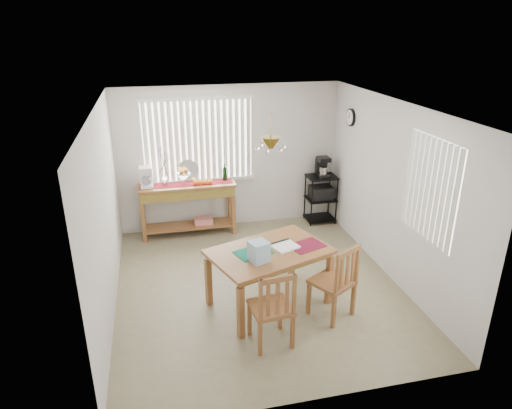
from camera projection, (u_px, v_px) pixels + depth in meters
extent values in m
cube|color=gray|center=(258.00, 285.00, 6.68)|extent=(4.00, 4.50, 0.01)
cube|color=silver|center=(229.00, 157.00, 8.27)|extent=(4.00, 0.10, 2.60)
cube|color=silver|center=(316.00, 295.00, 4.11)|extent=(4.00, 0.10, 2.60)
cube|color=silver|center=(100.00, 216.00, 5.76)|extent=(0.10, 4.50, 2.60)
cube|color=silver|center=(395.00, 191.00, 6.62)|extent=(0.10, 4.50, 2.60)
cube|color=white|center=(258.00, 102.00, 5.69)|extent=(4.00, 4.50, 0.10)
cube|color=white|center=(198.00, 141.00, 7.97)|extent=(1.90, 0.01, 1.40)
cube|color=white|center=(146.00, 144.00, 7.78)|extent=(0.07, 0.03, 1.40)
cube|color=white|center=(152.00, 143.00, 7.80)|extent=(0.07, 0.03, 1.40)
cube|color=white|center=(158.00, 143.00, 7.82)|extent=(0.07, 0.03, 1.40)
cube|color=white|center=(165.00, 143.00, 7.85)|extent=(0.07, 0.03, 1.40)
cube|color=white|center=(171.00, 142.00, 7.87)|extent=(0.07, 0.03, 1.40)
cube|color=white|center=(177.00, 142.00, 7.89)|extent=(0.07, 0.03, 1.40)
cube|color=white|center=(183.00, 142.00, 7.91)|extent=(0.07, 0.03, 1.40)
cube|color=white|center=(189.00, 141.00, 7.93)|extent=(0.07, 0.03, 1.40)
cube|color=white|center=(195.00, 141.00, 7.95)|extent=(0.07, 0.03, 1.40)
cube|color=white|center=(201.00, 141.00, 7.98)|extent=(0.07, 0.03, 1.40)
cube|color=white|center=(207.00, 140.00, 8.00)|extent=(0.07, 0.03, 1.40)
cube|color=white|center=(213.00, 140.00, 8.02)|extent=(0.07, 0.03, 1.40)
cube|color=white|center=(219.00, 140.00, 8.04)|extent=(0.07, 0.03, 1.40)
cube|color=white|center=(225.00, 139.00, 8.06)|extent=(0.07, 0.03, 1.40)
cube|color=white|center=(231.00, 139.00, 8.09)|extent=(0.07, 0.03, 1.40)
cube|color=white|center=(237.00, 139.00, 8.11)|extent=(0.07, 0.03, 1.40)
cube|color=white|center=(243.00, 138.00, 8.13)|extent=(0.07, 0.03, 1.40)
cube|color=white|center=(248.00, 138.00, 8.15)|extent=(0.07, 0.03, 1.40)
cube|color=white|center=(200.00, 181.00, 8.22)|extent=(1.98, 0.06, 0.06)
cube|color=white|center=(196.00, 99.00, 7.68)|extent=(1.98, 0.06, 0.06)
cube|color=white|center=(431.00, 189.00, 5.66)|extent=(0.01, 1.10, 1.30)
cube|color=white|center=(455.00, 204.00, 5.21)|extent=(0.03, 0.07, 1.30)
cube|color=white|center=(449.00, 201.00, 5.31)|extent=(0.03, 0.07, 1.30)
cube|color=white|center=(443.00, 197.00, 5.41)|extent=(0.03, 0.07, 1.30)
cube|color=white|center=(438.00, 194.00, 5.51)|extent=(0.03, 0.07, 1.30)
cube|color=white|center=(432.00, 191.00, 5.61)|extent=(0.03, 0.07, 1.30)
cube|color=white|center=(427.00, 188.00, 5.71)|extent=(0.03, 0.07, 1.30)
cube|color=white|center=(423.00, 185.00, 5.81)|extent=(0.03, 0.07, 1.30)
cube|color=white|center=(418.00, 182.00, 5.91)|extent=(0.03, 0.07, 1.30)
cube|color=white|center=(413.00, 180.00, 6.01)|extent=(0.03, 0.07, 1.30)
cube|color=white|center=(409.00, 177.00, 6.10)|extent=(0.03, 0.07, 1.30)
cylinder|color=black|center=(351.00, 117.00, 7.71)|extent=(0.04, 0.30, 0.30)
cylinder|color=white|center=(349.00, 117.00, 7.71)|extent=(0.01, 0.25, 0.25)
cylinder|color=olive|center=(271.00, 128.00, 5.35)|extent=(0.01, 0.01, 0.34)
cone|color=olive|center=(271.00, 143.00, 5.42)|extent=(0.24, 0.24, 0.14)
sphere|color=white|center=(284.00, 147.00, 5.47)|extent=(0.05, 0.05, 0.05)
sphere|color=white|center=(274.00, 144.00, 5.58)|extent=(0.05, 0.05, 0.05)
sphere|color=white|center=(261.00, 145.00, 5.55)|extent=(0.05, 0.05, 0.05)
sphere|color=white|center=(258.00, 148.00, 5.41)|extent=(0.05, 0.05, 0.05)
sphere|color=white|center=(267.00, 151.00, 5.30)|extent=(0.05, 0.05, 0.05)
sphere|color=white|center=(280.00, 150.00, 5.33)|extent=(0.05, 0.05, 0.05)
cube|color=#945D32|center=(187.00, 185.00, 7.96)|extent=(1.69, 0.47, 0.04)
cube|color=olive|center=(187.00, 192.00, 8.01)|extent=(1.62, 0.43, 0.17)
cube|color=#945D32|center=(143.00, 223.00, 7.84)|extent=(0.06, 0.06, 0.73)
cube|color=#945D32|center=(234.00, 215.00, 8.17)|extent=(0.06, 0.06, 0.73)
cube|color=#945D32|center=(143.00, 215.00, 8.18)|extent=(0.06, 0.06, 0.73)
cube|color=#945D32|center=(230.00, 207.00, 8.50)|extent=(0.06, 0.06, 0.73)
cube|color=#945D32|center=(189.00, 225.00, 8.25)|extent=(1.56, 0.41, 0.03)
cube|color=red|center=(204.00, 221.00, 8.28)|extent=(0.32, 0.23, 0.11)
cube|color=maroon|center=(187.00, 184.00, 7.95)|extent=(1.60, 0.26, 0.01)
cube|color=white|center=(147.00, 186.00, 7.80)|extent=(0.21, 0.25, 0.05)
cube|color=white|center=(146.00, 177.00, 7.83)|extent=(0.21, 0.08, 0.32)
cube|color=white|center=(145.00, 169.00, 7.67)|extent=(0.21, 0.23, 0.07)
cylinder|color=white|center=(147.00, 181.00, 7.74)|extent=(0.14, 0.14, 0.14)
cylinder|color=white|center=(184.00, 182.00, 7.90)|extent=(0.05, 0.05, 0.11)
cone|color=white|center=(183.00, 176.00, 7.87)|extent=(0.27, 0.27, 0.09)
sphere|color=#A83E16|center=(186.00, 171.00, 7.84)|extent=(0.08, 0.08, 0.08)
sphere|color=#A83E16|center=(181.00, 171.00, 7.87)|extent=(0.08, 0.08, 0.08)
sphere|color=#A83E16|center=(182.00, 172.00, 7.79)|extent=(0.08, 0.08, 0.08)
sphere|color=orange|center=(196.00, 183.00, 7.89)|extent=(0.08, 0.08, 0.08)
sphere|color=orange|center=(200.00, 182.00, 7.91)|extent=(0.08, 0.08, 0.08)
sphere|color=orange|center=(205.00, 182.00, 7.93)|extent=(0.08, 0.08, 0.08)
sphere|color=orange|center=(210.00, 182.00, 7.95)|extent=(0.08, 0.08, 0.08)
cylinder|color=silver|center=(188.00, 170.00, 8.07)|extent=(0.38, 0.09, 0.37)
cylinder|color=white|center=(165.00, 181.00, 7.90)|extent=(0.08, 0.08, 0.15)
cylinder|color=#4C3823|center=(163.00, 164.00, 7.78)|extent=(0.09, 0.04, 0.47)
cylinder|color=#4C3823|center=(163.00, 162.00, 7.77)|extent=(0.14, 0.06, 0.51)
cylinder|color=#4C3823|center=(164.00, 165.00, 7.79)|extent=(0.18, 0.08, 0.38)
cylinder|color=#4C3823|center=(163.00, 161.00, 7.76)|extent=(0.06, 0.03, 0.58)
cylinder|color=#4C3823|center=(164.00, 166.00, 7.80)|extent=(0.23, 0.11, 0.32)
cylinder|color=black|center=(225.00, 174.00, 8.10)|extent=(0.08, 0.08, 0.24)
cylinder|color=black|center=(225.00, 165.00, 8.04)|extent=(0.03, 0.03, 0.08)
cylinder|color=black|center=(312.00, 204.00, 8.43)|extent=(0.03, 0.03, 0.91)
cylinder|color=black|center=(337.00, 201.00, 8.54)|extent=(0.03, 0.03, 0.91)
cylinder|color=black|center=(305.00, 196.00, 8.78)|extent=(0.03, 0.03, 0.91)
cylinder|color=black|center=(329.00, 194.00, 8.89)|extent=(0.03, 0.03, 0.91)
cube|color=black|center=(322.00, 177.00, 8.50)|extent=(0.54, 0.43, 0.03)
cube|color=black|center=(321.00, 199.00, 8.66)|extent=(0.54, 0.43, 0.03)
cube|color=black|center=(319.00, 218.00, 8.81)|extent=(0.54, 0.43, 0.03)
cube|color=black|center=(321.00, 192.00, 8.61)|extent=(0.41, 0.32, 0.24)
cube|color=black|center=(322.00, 175.00, 8.46)|extent=(0.21, 0.26, 0.05)
cube|color=black|center=(321.00, 167.00, 8.49)|extent=(0.21, 0.09, 0.32)
cube|color=black|center=(323.00, 159.00, 8.34)|extent=(0.21, 0.24, 0.08)
cylinder|color=silver|center=(323.00, 170.00, 8.41)|extent=(0.14, 0.14, 0.14)
cube|color=#945D32|center=(269.00, 252.00, 5.96)|extent=(1.76, 1.43, 0.04)
cube|color=olive|center=(269.00, 255.00, 5.98)|extent=(1.62, 1.29, 0.07)
cube|color=#945D32|center=(241.00, 313.00, 5.45)|extent=(0.10, 0.10, 0.70)
cube|color=#945D32|center=(329.00, 280.00, 6.14)|extent=(0.10, 0.10, 0.70)
cube|color=#945D32|center=(209.00, 281.00, 6.11)|extent=(0.10, 0.10, 0.70)
cube|color=#945D32|center=(292.00, 255.00, 6.80)|extent=(0.10, 0.10, 0.70)
cube|color=#136F57|center=(253.00, 252.00, 5.89)|extent=(0.54, 0.46, 0.01)
cube|color=maroon|center=(307.00, 246.00, 6.07)|extent=(0.54, 0.46, 0.01)
cube|color=white|center=(285.00, 247.00, 6.01)|extent=(0.39, 0.35, 0.03)
cube|color=black|center=(279.00, 242.00, 6.12)|extent=(0.32, 0.14, 0.03)
cube|color=#9AC3E1|center=(259.00, 251.00, 5.64)|extent=(0.28, 0.28, 0.26)
cube|color=#945D32|center=(271.00, 308.00, 5.33)|extent=(0.51, 0.51, 0.04)
cube|color=#945D32|center=(280.00, 313.00, 5.66)|extent=(0.05, 0.05, 0.46)
cube|color=#945D32|center=(250.00, 319.00, 5.55)|extent=(0.05, 0.05, 0.46)
cube|color=#945D32|center=(292.00, 332.00, 5.31)|extent=(0.05, 0.05, 0.46)
cube|color=#945D32|center=(260.00, 339.00, 5.19)|extent=(0.05, 0.05, 0.46)
cube|color=#945D32|center=(294.00, 294.00, 5.10)|extent=(0.04, 0.04, 0.51)
cube|color=#945D32|center=(261.00, 300.00, 4.99)|extent=(0.04, 0.04, 0.51)
cube|color=#945D32|center=(278.00, 280.00, 4.96)|extent=(0.42, 0.07, 0.07)
cube|color=#945D32|center=(287.00, 297.00, 5.09)|extent=(0.05, 0.03, 0.41)
cube|color=#945D32|center=(278.00, 299.00, 5.05)|extent=(0.05, 0.03, 0.41)
cube|color=#945D32|center=(268.00, 301.00, 5.02)|extent=(0.05, 0.03, 0.41)
cube|color=#945D32|center=(332.00, 282.00, 5.84)|extent=(0.65, 0.65, 0.05)
cube|color=#945D32|center=(328.00, 287.00, 6.21)|extent=(0.06, 0.06, 0.47)
cube|color=#945D32|center=(309.00, 298.00, 5.95)|extent=(0.06, 0.06, 0.47)
cube|color=#945D32|center=(353.00, 299.00, 5.93)|extent=(0.06, 0.06, 0.47)
cube|color=#945D32|center=(334.00, 312.00, 5.67)|extent=(0.06, 0.06, 0.47)
cube|color=#945D32|center=(357.00, 263.00, 5.72)|extent=(0.05, 0.05, 0.52)
cube|color=#945D32|center=(337.00, 274.00, 5.46)|extent=(0.05, 0.05, 0.52)
cube|color=#945D32|center=(349.00, 252.00, 5.51)|extent=(0.39, 0.25, 0.07)
cube|color=#945D32|center=(353.00, 267.00, 5.67)|extent=(0.05, 0.04, 0.42)
cube|color=#945D32|center=(347.00, 270.00, 5.60)|extent=(0.05, 0.04, 0.42)
cube|color=#945D32|center=(342.00, 274.00, 5.53)|extent=(0.05, 0.04, 0.42)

